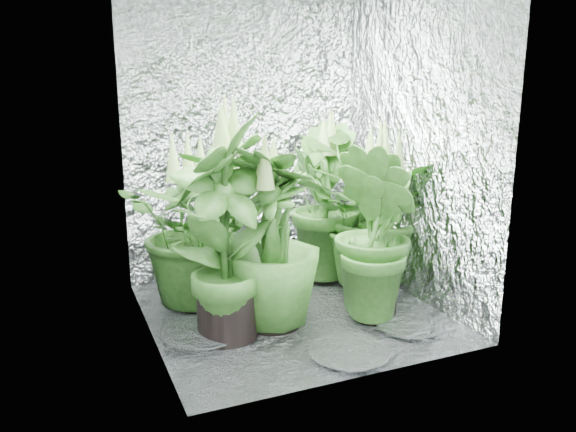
# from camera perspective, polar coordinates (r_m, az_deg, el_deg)

# --- Properties ---
(ground) EXTENTS (1.60, 1.60, 0.00)m
(ground) POSITION_cam_1_polar(r_m,az_deg,el_deg) (3.31, 0.36, -9.73)
(ground) COLOR silver
(ground) RESTS_ON ground
(walls) EXTENTS (1.62, 1.62, 2.00)m
(walls) POSITION_cam_1_polar(r_m,az_deg,el_deg) (3.06, 0.38, 7.75)
(walls) COLOR silver
(walls) RESTS_ON ground
(plant_a) EXTENTS (1.03, 1.03, 1.03)m
(plant_a) POSITION_cam_1_polar(r_m,az_deg,el_deg) (3.31, -9.06, -1.11)
(plant_a) COLOR black
(plant_a) RESTS_ON ground
(plant_b) EXTENTS (0.55, 0.55, 0.86)m
(plant_b) POSITION_cam_1_polar(r_m,az_deg,el_deg) (3.71, -5.63, -0.97)
(plant_b) COLOR black
(plant_b) RESTS_ON ground
(plant_c) EXTENTS (0.57, 0.57, 1.12)m
(plant_c) POSITION_cam_1_polar(r_m,az_deg,el_deg) (3.74, 3.39, 1.27)
(plant_c) COLOR black
(plant_c) RESTS_ON ground
(plant_d) EXTENTS (0.76, 0.76, 1.06)m
(plant_d) POSITION_cam_1_polar(r_m,az_deg,el_deg) (2.99, -1.60, -2.48)
(plant_d) COLOR black
(plant_d) RESTS_ON ground
(plant_e) EXTENTS (1.11, 1.11, 1.07)m
(plant_e) POSITION_cam_1_polar(r_m,az_deg,el_deg) (3.59, 8.55, 0.39)
(plant_e) COLOR black
(plant_e) RESTS_ON ground
(plant_f) EXTENTS (0.85, 0.85, 1.24)m
(plant_f) POSITION_cam_1_polar(r_m,az_deg,el_deg) (2.84, -6.43, -1.53)
(plant_f) COLOR black
(plant_f) RESTS_ON ground
(plant_g) EXTENTS (0.57, 0.57, 1.06)m
(plant_g) POSITION_cam_1_polar(r_m,az_deg,el_deg) (3.11, 9.02, -1.75)
(plant_g) COLOR black
(plant_g) RESTS_ON ground
(circulation_fan) EXTENTS (0.15, 0.34, 0.39)m
(circulation_fan) POSITION_cam_1_polar(r_m,az_deg,el_deg) (4.02, 4.46, -3.03)
(circulation_fan) COLOR black
(circulation_fan) RESTS_ON ground
(plant_label) EXTENTS (0.05, 0.02, 0.07)m
(plant_label) POSITION_cam_1_polar(r_m,az_deg,el_deg) (3.18, 9.96, -5.19)
(plant_label) COLOR white
(plant_label) RESTS_ON plant_g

